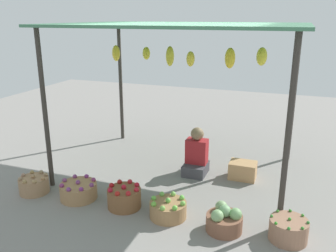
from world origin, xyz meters
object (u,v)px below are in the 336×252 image
vendor_person (196,156)px  basket_potatoes (34,185)px  basket_purple_onions (79,191)px  wooden_crate_near_vendor (243,170)px  basket_green_apples (168,209)px  basket_cabbages (224,220)px  basket_green_chilies (288,230)px  basket_red_apples (124,197)px

vendor_person → basket_potatoes: vendor_person is taller
basket_purple_onions → wooden_crate_near_vendor: size_ratio=1.25×
vendor_person → basket_purple_onions: (-1.33, -1.39, -0.18)m
basket_potatoes → wooden_crate_near_vendor: (2.79, 1.54, 0.01)m
basket_purple_onions → basket_green_apples: 1.36m
basket_purple_onions → basket_cabbages: size_ratio=1.18×
basket_green_apples → basket_green_chilies: basket_green_chilies is taller
vendor_person → basket_green_apples: 1.43m
basket_red_apples → wooden_crate_near_vendor: basket_red_apples is taller
basket_potatoes → wooden_crate_near_vendor: bearing=28.8°
vendor_person → basket_potatoes: 2.52m
basket_potatoes → basket_purple_onions: (0.71, 0.07, -0.01)m
vendor_person → basket_cabbages: size_ratio=1.78×
basket_purple_onions → basket_green_chilies: (2.83, -0.01, 0.01)m
basket_potatoes → basket_green_apples: basket_potatoes is taller
basket_potatoes → basket_green_chilies: basket_green_chilies is taller
basket_potatoes → wooden_crate_near_vendor: basket_potatoes is taller
basket_purple_onions → basket_green_chilies: bearing=-0.3°
vendor_person → wooden_crate_near_vendor: bearing=5.6°
basket_green_chilies → wooden_crate_near_vendor: basket_green_chilies is taller
basket_red_apples → wooden_crate_near_vendor: size_ratio=1.09×
basket_potatoes → basket_purple_onions: size_ratio=0.82×
basket_red_apples → basket_purple_onions: bearing=-179.7°
basket_red_apples → basket_green_apples: size_ratio=0.95×
basket_purple_onions → basket_potatoes: bearing=-174.1°
basket_potatoes → basket_cabbages: basket_cabbages is taller
vendor_person → basket_red_apples: bearing=-113.8°
basket_green_apples → basket_cabbages: basket_cabbages is taller
basket_green_chilies → basket_potatoes: bearing=-179.0°
basket_green_apples → basket_cabbages: size_ratio=1.09×
basket_green_apples → basket_cabbages: (0.74, -0.05, 0.03)m
vendor_person → basket_purple_onions: bearing=-133.8°
basket_green_apples → basket_green_chilies: 1.47m
basket_red_apples → basket_green_apples: (0.64, -0.03, -0.03)m
wooden_crate_near_vendor → vendor_person: bearing=-174.4°
basket_green_apples → wooden_crate_near_vendor: (0.72, 1.49, 0.02)m
vendor_person → wooden_crate_near_vendor: size_ratio=1.87×
vendor_person → basket_cabbages: (0.77, -1.47, -0.16)m
basket_red_apples → basket_potatoes: bearing=-176.9°
vendor_person → basket_green_apples: bearing=-88.7°
vendor_person → basket_purple_onions: vendor_person is taller
basket_purple_onions → wooden_crate_near_vendor: (2.08, 1.46, 0.02)m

